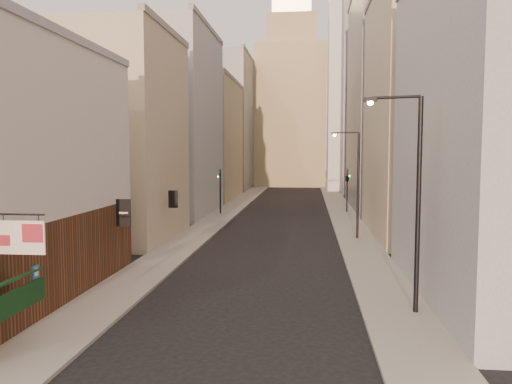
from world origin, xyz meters
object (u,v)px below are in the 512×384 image
clock_tower (291,100)px  white_tower (351,85)px  streetlamp_mid (355,179)px  traffic_light_right (347,179)px  traffic_light_left (220,182)px  streetlamp_near (413,191)px

clock_tower → white_tower: (11.00, -14.00, 0.97)m
white_tower → streetlamp_mid: bearing=-94.1°
streetlamp_mid → traffic_light_right: bearing=94.0°
traffic_light_left → traffic_light_right: same height
white_tower → streetlamp_near: 70.09m
clock_tower → streetlamp_near: clock_tower is taller
traffic_light_left → white_tower: bearing=-110.9°
white_tower → traffic_light_left: white_tower is taller
streetlamp_near → traffic_light_left: 35.40m
streetlamp_mid → traffic_light_right: streetlamp_mid is taller
traffic_light_right → traffic_light_left: bearing=-9.9°
clock_tower → traffic_light_right: bearing=-80.3°
streetlamp_near → traffic_light_right: size_ratio=1.85×
streetlamp_mid → traffic_light_left: (-13.25, 14.44, -1.21)m
streetlamp_near → traffic_light_left: streetlamp_near is taller
streetlamp_near → traffic_light_right: 35.54m
clock_tower → traffic_light_right: (8.06, -47.24, -13.80)m
streetlamp_mid → traffic_light_right: 17.49m
white_tower → traffic_light_right: bearing=-95.1°
white_tower → traffic_light_left: bearing=-115.0°
clock_tower → traffic_light_left: (-5.91, -50.25, -14.01)m
white_tower → clock_tower: bearing=128.2°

